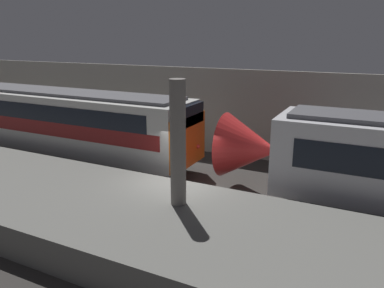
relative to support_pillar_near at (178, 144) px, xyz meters
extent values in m
plane|color=#33302D|center=(-0.97, 1.80, -2.95)|extent=(120.00, 120.00, 0.00)
cube|color=slate|center=(-0.97, -0.80, -2.43)|extent=(40.00, 5.19, 1.04)
cube|color=#9E998E|center=(-0.97, 8.50, -0.71)|extent=(50.00, 0.15, 4.47)
cylinder|color=slate|center=(0.00, 0.00, 0.00)|extent=(0.48, 0.48, 3.82)
cone|color=red|center=(0.96, 4.15, -1.08)|extent=(2.20, 2.56, 2.56)
sphere|color=#F2EFCC|center=(0.01, 4.15, -1.49)|extent=(0.20, 0.20, 0.20)
cube|color=black|center=(-11.71, 4.15, -2.62)|extent=(18.06, 2.35, 0.65)
cube|color=silver|center=(-11.71, 4.15, -0.95)|extent=(19.64, 2.86, 2.70)
cube|color=orange|center=(-1.77, 4.15, -1.17)|extent=(0.25, 2.80, 2.16)
cube|color=black|center=(-1.77, 4.15, -0.09)|extent=(0.25, 2.52, 0.86)
sphere|color=#EA4C42|center=(-1.61, 3.51, -1.54)|extent=(0.18, 0.18, 0.18)
sphere|color=#EA4C42|center=(-1.61, 4.79, -1.54)|extent=(0.18, 0.18, 0.18)
cube|color=#4C4C51|center=(-11.71, 4.15, 0.47)|extent=(18.85, 2.06, 0.14)
camera|label=1|loc=(5.07, -9.32, 3.03)|focal=35.00mm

